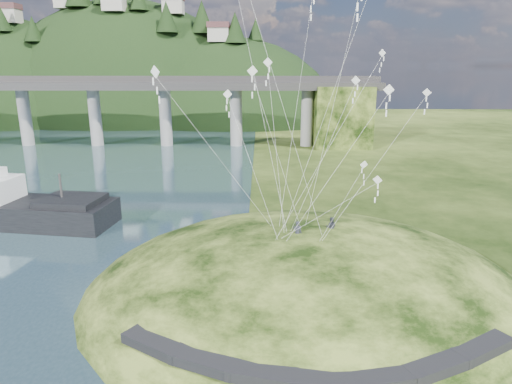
{
  "coord_description": "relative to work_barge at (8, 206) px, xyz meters",
  "views": [
    {
      "loc": [
        4.37,
        -30.48,
        17.09
      ],
      "look_at": [
        4.0,
        6.0,
        7.0
      ],
      "focal_mm": 32.0,
      "sensor_mm": 36.0,
      "label": 1
    }
  ],
  "objects": [
    {
      "name": "kite_swarm",
      "position": [
        32.37,
        -11.97,
        15.57
      ],
      "size": [
        19.8,
        14.55,
        19.59
      ],
      "color": "white",
      "rests_on": "ground"
    },
    {
      "name": "kite_flyers",
      "position": [
        32.62,
        -15.29,
        3.83
      ],
      "size": [
        3.62,
        2.17,
        1.94
      ],
      "color": "#262833",
      "rests_on": "ground"
    },
    {
      "name": "wooden_dock",
      "position": [
        20.89,
        -14.14,
        -1.62
      ],
      "size": [
        12.19,
        6.96,
        0.89
      ],
      "color": "#391E17",
      "rests_on": "ground"
    },
    {
      "name": "ground",
      "position": [
        23.86,
        -17.89,
        -2.02
      ],
      "size": [
        320.0,
        320.0,
        0.0
      ],
      "primitive_type": "plane",
      "color": "black",
      "rests_on": "ground"
    },
    {
      "name": "work_barge",
      "position": [
        0.0,
        0.0,
        0.0
      ],
      "size": [
        23.64,
        9.5,
        8.04
      ],
      "color": "black",
      "rests_on": "ground"
    },
    {
      "name": "far_ridge",
      "position": [
        -19.72,
        104.28,
        -9.45
      ],
      "size": [
        153.0,
        70.0,
        94.5
      ],
      "color": "black",
      "rests_on": "ground"
    },
    {
      "name": "grass_hill",
      "position": [
        31.86,
        -15.89,
        -3.52
      ],
      "size": [
        36.0,
        32.0,
        13.0
      ],
      "color": "black",
      "rests_on": "ground"
    },
    {
      "name": "footpath",
      "position": [
        31.32,
        -27.63,
        0.07
      ],
      "size": [
        22.29,
        5.84,
        0.83
      ],
      "color": "black",
      "rests_on": "ground"
    },
    {
      "name": "bridge",
      "position": [
        -2.6,
        52.18,
        7.69
      ],
      "size": [
        160.0,
        11.0,
        15.0
      ],
      "color": "#2D2B2B",
      "rests_on": "ground"
    }
  ]
}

